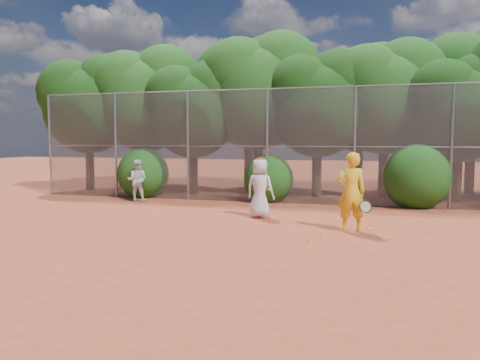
% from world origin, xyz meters
% --- Properties ---
extents(ground, '(80.00, 80.00, 0.00)m').
position_xyz_m(ground, '(0.00, 0.00, 0.00)').
color(ground, '#A24024').
rests_on(ground, ground).
extents(fence_back, '(20.05, 0.09, 4.03)m').
position_xyz_m(fence_back, '(-0.12, 6.00, 2.05)').
color(fence_back, gray).
rests_on(fence_back, ground).
extents(tree_0, '(4.38, 3.81, 6.00)m').
position_xyz_m(tree_0, '(-9.44, 8.04, 3.93)').
color(tree_0, black).
rests_on(tree_0, ground).
extents(tree_1, '(4.64, 4.03, 6.35)m').
position_xyz_m(tree_1, '(-6.94, 8.54, 4.16)').
color(tree_1, black).
rests_on(tree_1, ground).
extents(tree_2, '(3.99, 3.47, 5.47)m').
position_xyz_m(tree_2, '(-4.45, 7.83, 3.58)').
color(tree_2, black).
rests_on(tree_2, ground).
extents(tree_3, '(4.89, 4.26, 6.70)m').
position_xyz_m(tree_3, '(-1.94, 8.84, 4.40)').
color(tree_3, black).
rests_on(tree_3, ground).
extents(tree_4, '(4.19, 3.64, 5.73)m').
position_xyz_m(tree_4, '(0.55, 8.24, 3.76)').
color(tree_4, black).
rests_on(tree_4, ground).
extents(tree_5, '(4.51, 3.92, 6.17)m').
position_xyz_m(tree_5, '(3.06, 9.04, 4.05)').
color(tree_5, black).
rests_on(tree_5, ground).
extents(tree_6, '(3.86, 3.36, 5.29)m').
position_xyz_m(tree_6, '(5.55, 8.03, 3.47)').
color(tree_6, black).
rests_on(tree_6, ground).
extents(tree_9, '(4.83, 4.20, 6.62)m').
position_xyz_m(tree_9, '(-7.94, 10.84, 4.34)').
color(tree_9, black).
rests_on(tree_9, ground).
extents(tree_10, '(5.15, 4.48, 7.06)m').
position_xyz_m(tree_10, '(-2.93, 11.05, 4.63)').
color(tree_10, black).
rests_on(tree_10, ground).
extents(tree_11, '(4.64, 4.03, 6.35)m').
position_xyz_m(tree_11, '(2.06, 10.64, 4.16)').
color(tree_11, black).
rests_on(tree_11, ground).
extents(tree_12, '(5.02, 4.37, 6.88)m').
position_xyz_m(tree_12, '(6.56, 11.24, 4.51)').
color(tree_12, black).
rests_on(tree_12, ground).
extents(bush_0, '(2.00, 2.00, 2.00)m').
position_xyz_m(bush_0, '(-6.00, 6.30, 1.00)').
color(bush_0, '#144310').
rests_on(bush_0, ground).
extents(bush_1, '(1.80, 1.80, 1.80)m').
position_xyz_m(bush_1, '(-1.00, 6.30, 0.90)').
color(bush_1, '#144310').
rests_on(bush_1, ground).
extents(bush_2, '(2.20, 2.20, 2.20)m').
position_xyz_m(bush_2, '(4.00, 6.30, 1.10)').
color(bush_2, '#144310').
rests_on(bush_2, ground).
extents(player_yellow, '(0.92, 0.64, 1.94)m').
position_xyz_m(player_yellow, '(2.11, 1.45, 0.97)').
color(player_yellow, yellow).
rests_on(player_yellow, ground).
extents(player_teen, '(0.92, 0.70, 1.73)m').
position_xyz_m(player_teen, '(-0.49, 2.81, 0.86)').
color(player_teen, silver).
rests_on(player_teen, ground).
extents(player_white, '(0.87, 0.78, 1.51)m').
position_xyz_m(player_white, '(-5.63, 5.10, 0.76)').
color(player_white, white).
rests_on(player_white, ground).
extents(ball_0, '(0.07, 0.07, 0.07)m').
position_xyz_m(ball_0, '(2.77, 0.87, 0.03)').
color(ball_0, '#CCF12B').
rests_on(ball_0, ground).
extents(ball_1, '(0.07, 0.07, 0.07)m').
position_xyz_m(ball_1, '(2.56, 1.71, 0.03)').
color(ball_1, '#CCF12B').
rests_on(ball_1, ground).
extents(ball_2, '(0.07, 0.07, 0.07)m').
position_xyz_m(ball_2, '(1.25, -0.01, 0.03)').
color(ball_2, '#CCF12B').
rests_on(ball_2, ground).
extents(ball_3, '(0.07, 0.07, 0.07)m').
position_xyz_m(ball_3, '(3.01, 0.80, 0.03)').
color(ball_3, '#CCF12B').
rests_on(ball_3, ground).
extents(ball_4, '(0.07, 0.07, 0.07)m').
position_xyz_m(ball_4, '(1.46, 0.91, 0.03)').
color(ball_4, '#CCF12B').
rests_on(ball_4, ground).
extents(ball_5, '(0.07, 0.07, 0.07)m').
position_xyz_m(ball_5, '(2.28, 2.63, 0.03)').
color(ball_5, '#CCF12B').
rests_on(ball_5, ground).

